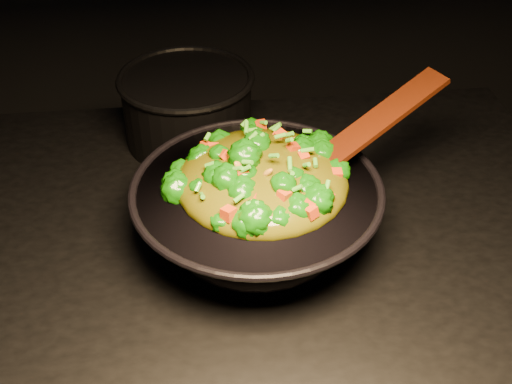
{
  "coord_description": "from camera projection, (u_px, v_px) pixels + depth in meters",
  "views": [
    {
      "loc": [
        -0.03,
        -0.72,
        1.58
      ],
      "look_at": [
        0.05,
        0.03,
        0.99
      ],
      "focal_mm": 45.0,
      "sensor_mm": 36.0,
      "label": 1
    }
  ],
  "objects": [
    {
      "name": "back_pot",
      "position": [
        188.0,
        108.0,
        1.19
      ],
      "size": [
        0.25,
        0.25,
        0.14
      ],
      "primitive_type": "cylinder",
      "rotation": [
        0.0,
        0.0,
        -0.07
      ],
      "color": "black",
      "rests_on": "stovetop"
    },
    {
      "name": "spatula",
      "position": [
        362.0,
        133.0,
        0.96
      ],
      "size": [
        0.28,
        0.16,
        0.12
      ],
      "primitive_type": "cube",
      "rotation": [
        0.0,
        -0.38,
        0.44
      ],
      "color": "#351A08",
      "rests_on": "wok"
    },
    {
      "name": "wok",
      "position": [
        257.0,
        215.0,
        0.97
      ],
      "size": [
        0.37,
        0.37,
        0.1
      ],
      "primitive_type": null,
      "rotation": [
        0.0,
        0.0,
        0.03
      ],
      "color": "black",
      "rests_on": "stovetop"
    },
    {
      "name": "stir_fry",
      "position": [
        262.0,
        159.0,
        0.92
      ],
      "size": [
        0.28,
        0.28,
        0.09
      ],
      "primitive_type": null,
      "rotation": [
        0.0,
        0.0,
        -0.09
      ],
      "color": "#125B06",
      "rests_on": "wok"
    }
  ]
}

